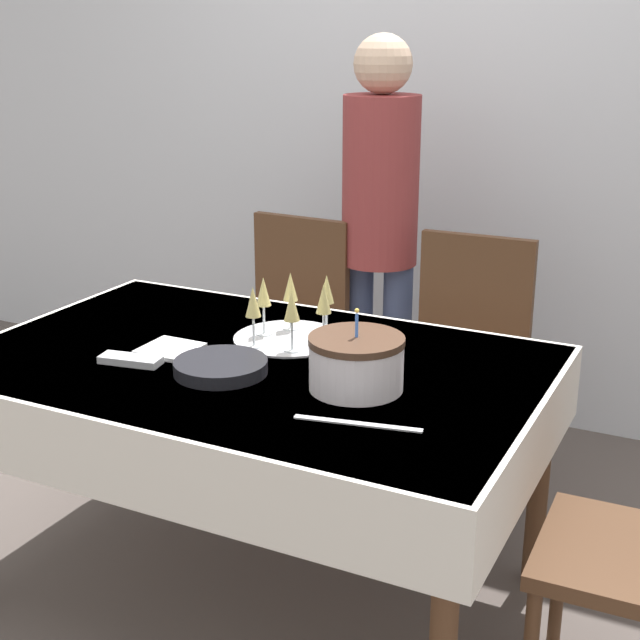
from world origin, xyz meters
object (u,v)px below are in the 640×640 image
at_px(dining_chair_far_left, 287,334).
at_px(champagne_tray, 291,313).
at_px(plate_stack_main, 221,367).
at_px(person_standing, 380,214).
at_px(birthday_cake, 356,363).
at_px(dining_chair_far_right, 463,363).

bearing_deg(dining_chair_far_left, champagne_tray, -60.36).
height_order(plate_stack_main, person_standing, person_standing).
bearing_deg(champagne_tray, birthday_cake, -37.96).
bearing_deg(birthday_cake, champagne_tray, 142.04).
relative_size(birthday_cake, plate_stack_main, 0.97).
height_order(dining_chair_far_right, person_standing, person_standing).
xyz_separation_m(dining_chair_far_right, birthday_cake, (-0.01, -0.89, 0.31)).
bearing_deg(plate_stack_main, person_standing, 92.05).
bearing_deg(dining_chair_far_right, birthday_cake, -90.37).
xyz_separation_m(plate_stack_main, person_standing, (-0.04, 1.16, 0.19)).
relative_size(birthday_cake, person_standing, 0.15).
height_order(dining_chair_far_left, plate_stack_main, dining_chair_far_left).
bearing_deg(person_standing, birthday_cake, -69.91).
bearing_deg(plate_stack_main, dining_chair_far_left, 108.80).
height_order(dining_chair_far_left, birthday_cake, birthday_cake).
distance_m(dining_chair_far_left, plate_stack_main, 1.04).
height_order(dining_chair_far_right, plate_stack_main, dining_chair_far_right).
distance_m(champagne_tray, plate_stack_main, 0.32).
height_order(dining_chair_far_right, birthday_cake, birthday_cake).
bearing_deg(plate_stack_main, champagne_tray, 82.15).
xyz_separation_m(dining_chair_far_left, person_standing, (0.28, 0.21, 0.45)).
bearing_deg(dining_chair_far_left, birthday_cake, -52.51).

